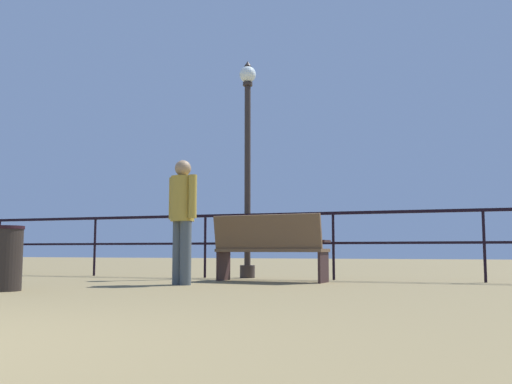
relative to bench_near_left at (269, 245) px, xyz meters
name	(u,v)px	position (x,y,z in m)	size (l,w,h in m)	color
pier_railing	(267,230)	(-0.32, 0.86, 0.26)	(20.72, 0.05, 1.11)	black
bench_near_left	(269,245)	(0.00, 0.00, 0.00)	(1.80, 0.78, 1.03)	brown
lamppost_center	(248,154)	(-0.74, 1.06, 1.62)	(0.30, 0.30, 3.91)	#302723
person_by_bench	(182,213)	(-0.93, -1.11, 0.44)	(0.52, 0.34, 1.77)	#454E54
trash_bin	(5,258)	(-2.39, -2.88, -0.18)	(0.41, 0.41, 0.78)	black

